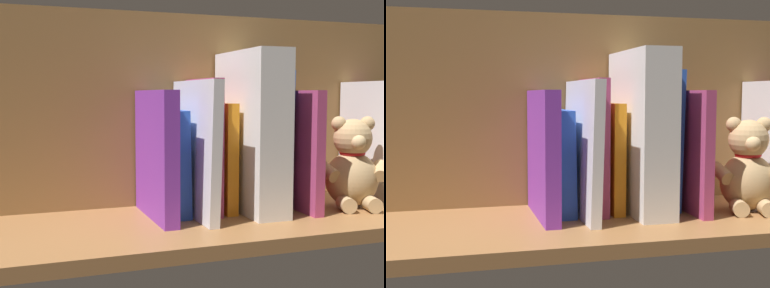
# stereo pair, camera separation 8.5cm
# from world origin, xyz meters

# --- Properties ---
(ground_plane) EXTENTS (0.99, 0.31, 0.02)m
(ground_plane) POSITION_xyz_m (0.00, 0.00, -0.01)
(ground_plane) COLOR #9E6B3D
(shelf_back_panel) EXTENTS (0.99, 0.02, 0.36)m
(shelf_back_panel) POSITION_xyz_m (0.00, -0.13, 0.18)
(shelf_back_panel) COLOR olive
(shelf_back_panel) RESTS_ON ground_plane
(book_0) EXTENTS (0.02, 0.13, 0.23)m
(book_0) POSITION_xyz_m (-0.42, -0.06, 0.11)
(book_0) COLOR purple
(book_0) RESTS_ON ground_plane
(book_1) EXTENTS (0.03, 0.19, 0.23)m
(book_1) POSITION_xyz_m (-0.39, -0.03, 0.12)
(book_1) COLOR silver
(book_1) RESTS_ON ground_plane
(teddy_bear) EXTENTS (0.13, 0.13, 0.17)m
(teddy_bear) POSITION_xyz_m (-0.31, 0.01, 0.07)
(teddy_bear) COLOR tan
(teddy_bear) RESTS_ON ground_plane
(book_2) EXTENTS (0.01, 0.13, 0.19)m
(book_2) POSITION_xyz_m (-0.23, -0.06, 0.09)
(book_2) COLOR red
(book_2) RESTS_ON ground_plane
(book_3) EXTENTS (0.02, 0.19, 0.21)m
(book_3) POSITION_xyz_m (-0.20, -0.03, 0.11)
(book_3) COLOR #B23F72
(book_3) RESTS_ON ground_plane
(book_4) EXTENTS (0.03, 0.13, 0.25)m
(book_4) POSITION_xyz_m (-0.17, -0.06, 0.12)
(book_4) COLOR blue
(book_4) RESTS_ON ground_plane
(dictionary_thick_white) EXTENTS (0.06, 0.19, 0.28)m
(dictionary_thick_white) POSITION_xyz_m (-0.12, -0.03, 0.14)
(dictionary_thick_white) COLOR silver
(dictionary_thick_white) RESTS_ON ground_plane
(book_5) EXTENTS (0.02, 0.13, 0.19)m
(book_5) POSITION_xyz_m (-0.07, -0.06, 0.10)
(book_5) COLOR orange
(book_5) RESTS_ON ground_plane
(book_6) EXTENTS (0.02, 0.14, 0.23)m
(book_6) POSITION_xyz_m (-0.04, -0.05, 0.12)
(book_6) COLOR #B23F72
(book_6) RESTS_ON ground_plane
(book_7) EXTENTS (0.02, 0.20, 0.23)m
(book_7) POSITION_xyz_m (-0.01, -0.02, 0.11)
(book_7) COLOR silver
(book_7) RESTS_ON ground_plane
(book_8) EXTENTS (0.03, 0.14, 0.18)m
(book_8) POSITION_xyz_m (0.02, -0.06, 0.09)
(book_8) COLOR blue
(book_8) RESTS_ON ground_plane
(book_9) EXTENTS (0.02, 0.19, 0.21)m
(book_9) POSITION_xyz_m (0.05, -0.03, 0.11)
(book_9) COLOR purple
(book_9) RESTS_ON ground_plane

